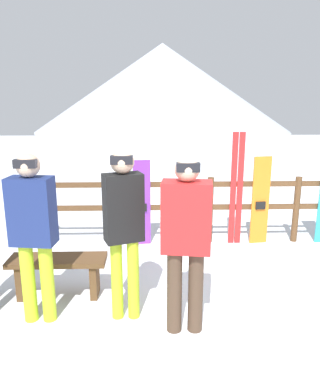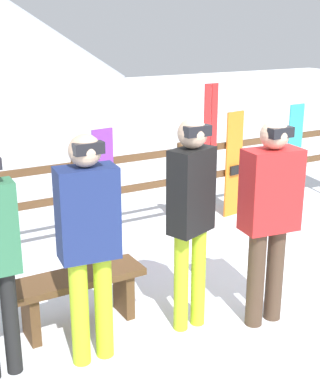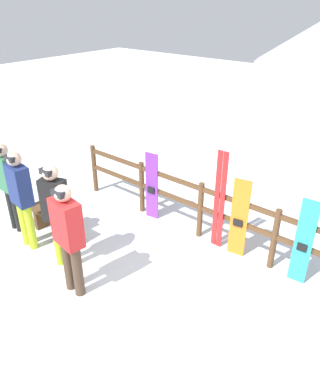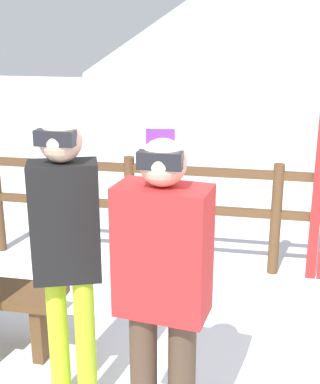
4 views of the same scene
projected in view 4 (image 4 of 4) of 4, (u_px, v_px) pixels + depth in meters
mountain_backdrop at (274, 7)px, 24.80m from camera, size 18.00×18.00×6.00m
fence at (276, 209)px, 4.94m from camera, size 5.70×0.10×1.07m
person_black at (66, 245)px, 3.04m from camera, size 0.43×0.33×1.81m
person_red at (163, 283)px, 2.71m from camera, size 0.50×0.32×1.78m
snowboard_purple at (160, 200)px, 5.07m from camera, size 0.27×0.08×1.37m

